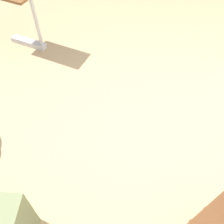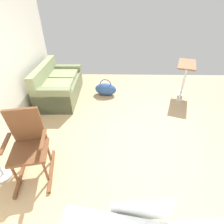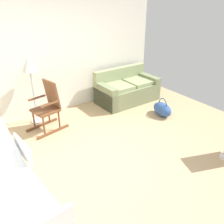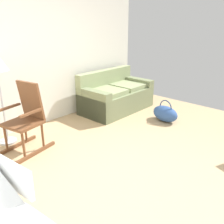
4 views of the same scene
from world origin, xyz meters
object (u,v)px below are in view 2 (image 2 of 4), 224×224
rocking_chair (29,145)px  duffel_bag (106,89)px  overbed_table (184,77)px  couch (59,86)px

rocking_chair → duffel_bag: (2.43, -0.92, -0.35)m
overbed_table → duffel_bag: (0.03, 1.95, -0.38)m
overbed_table → duffel_bag: bearing=89.1°
overbed_table → rocking_chair: bearing=129.8°
duffel_bag → couch: bearing=98.7°
overbed_table → duffel_bag: size_ratio=1.46×
couch → duffel_bag: bearing=-81.3°
couch → duffel_bag: (0.18, -1.16, -0.15)m
rocking_chair → overbed_table: size_ratio=1.18×
rocking_chair → duffel_bag: rocking_chair is taller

